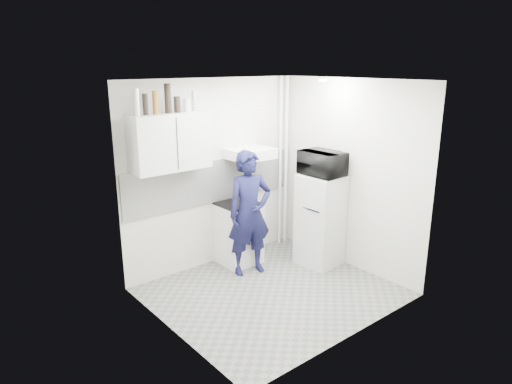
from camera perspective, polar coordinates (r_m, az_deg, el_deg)
floor at (r=5.89m, az=2.05°, el=-12.36°), size 2.80×2.80×0.00m
ceiling at (r=5.20m, az=2.34°, el=13.79°), size 2.80×2.80×0.00m
wall_back at (r=6.36m, az=-5.32°, el=2.27°), size 2.80×0.00×2.80m
wall_left at (r=4.63m, az=-10.89°, el=-3.16°), size 0.00×2.60×2.60m
wall_right at (r=6.39m, az=11.62°, el=2.08°), size 0.00×2.60×2.60m
person at (r=6.10m, az=-0.82°, el=-2.65°), size 0.70×0.55×1.70m
stove at (r=6.55m, az=-2.26°, el=-5.22°), size 0.54×0.54×0.87m
fridge at (r=6.50m, az=8.05°, el=-3.49°), size 0.59×0.59×1.30m
stove_top at (r=6.40m, az=-2.30°, el=-1.47°), size 0.52×0.52×0.03m
saucepan at (r=6.35m, az=-2.20°, el=-0.98°), size 0.18×0.18×0.10m
microwave at (r=6.28m, az=8.33°, el=3.57°), size 0.60×0.41×0.33m
bottle_a at (r=5.48m, az=-14.72°, el=10.80°), size 0.07×0.07×0.30m
bottle_b at (r=5.53m, az=-13.68°, el=10.59°), size 0.06×0.06×0.24m
bottle_c at (r=5.58m, az=-12.48°, el=10.87°), size 0.07×0.07×0.27m
bottle_d at (r=5.66m, az=-10.98°, el=11.41°), size 0.08×0.08×0.35m
canister_a at (r=5.72m, az=-9.83°, el=10.73°), size 0.08×0.08×0.19m
canister_b at (r=5.79m, az=-8.62°, el=10.67°), size 0.08×0.08×0.16m
bottle_e at (r=5.84m, az=-7.75°, el=11.17°), size 0.06×0.06×0.25m
upper_cabinet at (r=5.72m, az=-10.71°, el=6.16°), size 1.00×0.35×0.70m
range_hood at (r=6.37m, az=-0.75°, el=4.84°), size 0.60×0.50×0.14m
backsplash at (r=6.37m, az=-5.22°, el=1.37°), size 2.74×0.03×0.60m
pipe_a at (r=7.09m, az=3.77°, el=3.73°), size 0.05×0.05×2.60m
pipe_b at (r=7.01m, az=3.05°, el=3.60°), size 0.04×0.04×2.60m
ceiling_spot_fixture at (r=6.04m, az=8.33°, el=13.65°), size 0.10×0.10×0.02m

